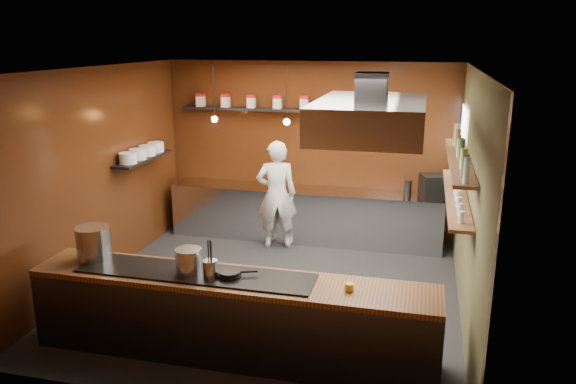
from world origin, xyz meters
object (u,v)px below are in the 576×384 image
(stockpot_small, at_px, (189,261))
(espresso_machine, at_px, (434,187))
(chef, at_px, (276,195))
(extractor_hood, at_px, (371,117))
(stockpot_large, at_px, (93,243))

(stockpot_small, distance_m, espresso_machine, 4.52)
(chef, bearing_deg, extractor_hood, 110.67)
(extractor_hood, distance_m, stockpot_small, 2.58)
(espresso_machine, relative_size, chef, 0.22)
(chef, bearing_deg, stockpot_large, 50.56)
(chef, bearing_deg, stockpot_small, 70.99)
(stockpot_large, xyz_separation_m, chef, (1.29, 3.23, -0.23))
(stockpot_small, xyz_separation_m, chef, (0.08, 3.35, -0.18))
(stockpot_small, height_order, chef, chef)
(stockpot_large, xyz_separation_m, espresso_machine, (3.77, 3.60, -0.04))
(stockpot_large, relative_size, chef, 0.22)
(extractor_hood, xyz_separation_m, stockpot_large, (-2.97, -1.10, -1.38))
(extractor_hood, bearing_deg, chef, 128.31)
(stockpot_large, bearing_deg, extractor_hood, 20.37)
(extractor_hood, xyz_separation_m, espresso_machine, (0.80, 2.50, -1.41))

